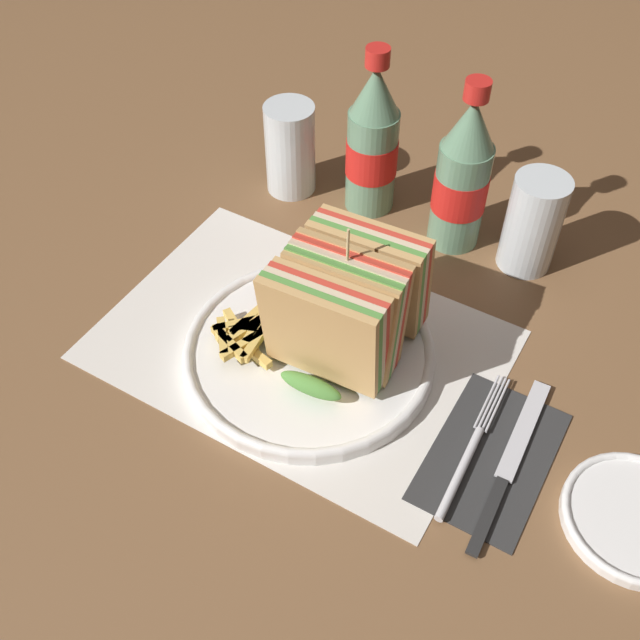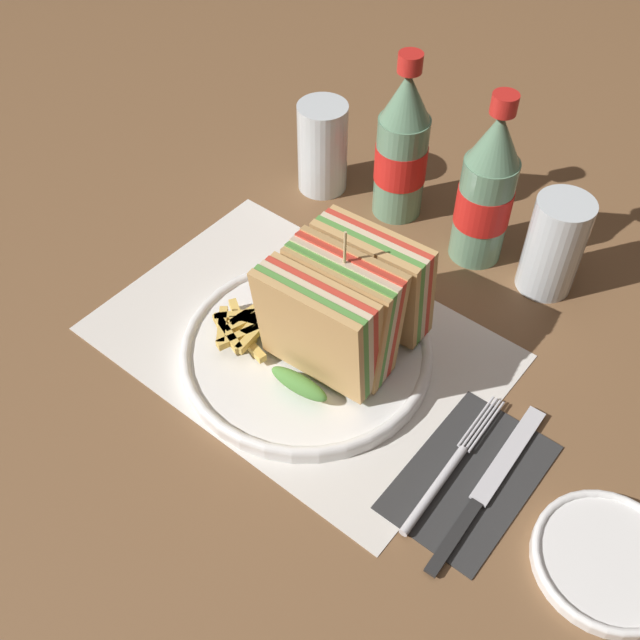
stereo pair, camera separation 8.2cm
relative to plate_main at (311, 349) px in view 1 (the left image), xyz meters
name	(u,v)px [view 1 (the left image)]	position (x,y,z in m)	size (l,w,h in m)	color
ground_plane	(327,366)	(0.02, 0.00, -0.01)	(4.00, 4.00, 0.00)	brown
placemat	(299,344)	(-0.02, 0.01, -0.01)	(0.44, 0.30, 0.00)	silver
plate_main	(311,349)	(0.00, 0.00, 0.00)	(0.28, 0.28, 0.02)	white
club_sandwich	(346,305)	(0.03, 0.02, 0.07)	(0.13, 0.17, 0.17)	tan
fries_pile	(248,332)	(-0.06, -0.03, 0.02)	(0.09, 0.11, 0.02)	#E0B756
ketchup_blob	(274,316)	(-0.05, 0.01, 0.02)	(0.04, 0.04, 0.01)	maroon
napkin	(491,455)	(0.22, -0.02, -0.01)	(0.11, 0.18, 0.00)	#2D2D2D
fork	(467,457)	(0.20, -0.04, 0.00)	(0.02, 0.19, 0.01)	silver
knife	(509,464)	(0.24, -0.02, 0.00)	(0.02, 0.22, 0.00)	black
coke_bottle_near	(372,143)	(-0.07, 0.27, 0.09)	(0.07, 0.07, 0.23)	slate
coke_bottle_far	(462,178)	(0.06, 0.26, 0.09)	(0.07, 0.07, 0.23)	slate
glass_near	(532,228)	(0.15, 0.27, 0.04)	(0.07, 0.07, 0.13)	silver
glass_far	(290,149)	(-0.18, 0.25, 0.05)	(0.07, 0.07, 0.13)	silver
side_saucer	(636,518)	(0.37, -0.02, 0.00)	(0.14, 0.14, 0.01)	white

